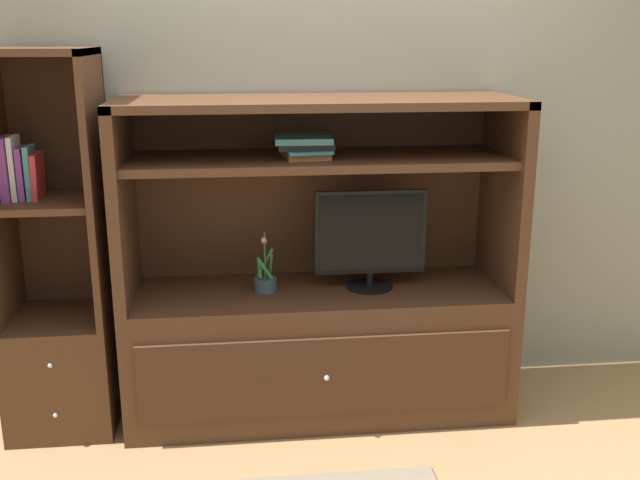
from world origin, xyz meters
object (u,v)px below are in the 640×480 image
Objects in this scene: media_console at (319,315)px; magazine_stack at (304,145)px; upright_book_row at (20,171)px; tv_monitor at (371,238)px; potted_plant at (265,281)px; bookshelf_tall at (60,308)px.

media_console is 0.80m from magazine_stack.
magazine_stack is 1.21m from upright_book_row.
tv_monitor is 0.53m from magazine_stack.
media_console is at bearing 0.11° from potted_plant.
media_console is 0.30m from potted_plant.
upright_book_row reaches higher than magazine_stack.
upright_book_row is at bearing 179.83° from tv_monitor.
magazine_stack is 0.20× the size of bookshelf_tall.
magazine_stack is (-0.07, -0.00, 0.80)m from media_console.
bookshelf_tall is at bearing 179.34° from tv_monitor.
media_console is at bearing 1.53° from magazine_stack.
bookshelf_tall reaches higher than tv_monitor.
magazine_stack reaches higher than tv_monitor.
media_console is 0.44m from tv_monitor.
magazine_stack is 1.31m from bookshelf_tall.
magazine_stack is at bearing -0.42° from potted_plant.
upright_book_row reaches higher than tv_monitor.
media_console reaches higher than upright_book_row.
media_console is 6.54× the size of upright_book_row.
bookshelf_tall reaches higher than upright_book_row.
media_console reaches higher than tv_monitor.
tv_monitor is (0.24, -0.01, 0.37)m from media_console.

